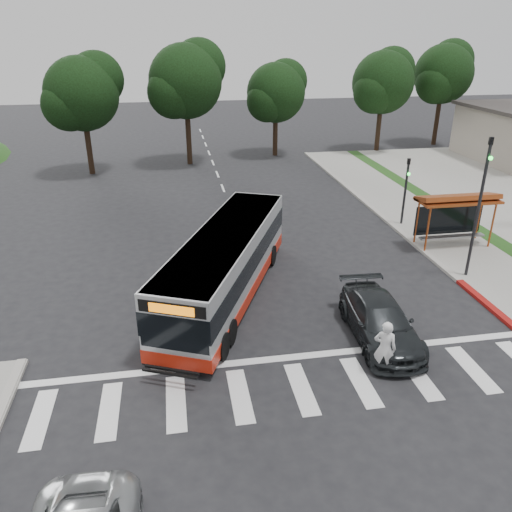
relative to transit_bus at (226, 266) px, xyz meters
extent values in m
plane|color=black|center=(1.63, -1.52, -1.47)|extent=(140.00, 140.00, 0.00)
cube|color=gray|center=(12.63, 6.48, -1.41)|extent=(4.00, 40.00, 0.12)
cube|color=#9E9991|center=(10.63, 6.48, -1.40)|extent=(0.30, 40.00, 0.15)
cube|color=maroon|center=(10.63, -3.52, -1.40)|extent=(0.32, 6.00, 0.15)
cube|color=silver|center=(1.63, -6.52, -1.47)|extent=(18.00, 2.60, 0.01)
cylinder|color=#9D421A|center=(10.63, 2.88, -0.20)|extent=(0.10, 0.10, 2.30)
cylinder|color=#9D421A|center=(14.23, 2.88, -0.20)|extent=(0.10, 0.10, 2.30)
cylinder|color=#9D421A|center=(10.63, 4.08, -0.20)|extent=(0.10, 0.10, 2.30)
cylinder|color=#9D421A|center=(14.23, 4.08, -0.20)|extent=(0.10, 0.10, 2.30)
cube|color=#9D421A|center=(12.43, 3.48, 1.10)|extent=(4.20, 1.60, 0.12)
cube|color=#9D421A|center=(12.43, 3.53, 1.25)|extent=(4.20, 1.32, 0.51)
cube|color=black|center=(12.43, 4.08, -0.15)|extent=(3.80, 0.06, 1.60)
cube|color=gray|center=(12.43, 3.48, -0.90)|extent=(3.60, 0.40, 0.08)
cylinder|color=black|center=(11.23, -0.02, 1.78)|extent=(0.14, 0.14, 6.50)
imported|color=black|center=(11.23, -0.02, 4.53)|extent=(0.16, 0.20, 1.00)
sphere|color=#19E533|center=(11.23, -0.20, 4.18)|extent=(0.18, 0.18, 0.18)
cylinder|color=black|center=(11.23, 6.98, 0.53)|extent=(0.14, 0.14, 4.00)
imported|color=black|center=(11.23, 6.98, 2.03)|extent=(0.16, 0.20, 1.00)
sphere|color=#19E533|center=(11.23, 6.80, 1.68)|extent=(0.18, 0.18, 0.18)
cylinder|color=black|center=(17.63, 26.48, 0.83)|extent=(0.44, 0.44, 4.40)
sphere|color=black|center=(17.63, 26.48, 4.83)|extent=(5.60, 5.60, 5.60)
sphere|color=black|center=(18.75, 27.32, 5.83)|extent=(4.20, 4.20, 4.20)
sphere|color=black|center=(16.65, 25.78, 4.13)|extent=(3.92, 3.92, 3.92)
cylinder|color=black|center=(24.63, 28.48, 0.95)|extent=(0.44, 0.44, 4.84)
sphere|color=black|center=(24.63, 28.48, 5.35)|extent=(5.60, 5.60, 5.60)
sphere|color=black|center=(25.75, 29.32, 6.45)|extent=(4.20, 4.20, 4.20)
sphere|color=black|center=(23.65, 27.78, 4.58)|extent=(3.92, 3.92, 3.92)
cylinder|color=black|center=(-0.37, 24.48, 0.95)|extent=(0.44, 0.44, 4.84)
sphere|color=black|center=(-0.37, 24.48, 5.35)|extent=(6.00, 6.00, 6.00)
sphere|color=black|center=(0.83, 25.38, 6.45)|extent=(4.50, 4.50, 4.50)
sphere|color=black|center=(-1.42, 23.73, 4.58)|extent=(4.20, 4.20, 4.20)
cylinder|color=black|center=(7.63, 26.48, 0.51)|extent=(0.44, 0.44, 3.96)
sphere|color=black|center=(7.63, 26.48, 4.11)|extent=(5.20, 5.20, 5.20)
sphere|color=black|center=(8.67, 27.26, 5.01)|extent=(3.90, 3.90, 3.90)
sphere|color=black|center=(6.72, 25.83, 3.48)|extent=(3.64, 3.64, 3.64)
cylinder|color=black|center=(-8.37, 22.48, 0.73)|extent=(0.44, 0.44, 4.40)
sphere|color=black|center=(-8.37, 22.48, 4.73)|extent=(5.60, 5.60, 5.60)
sphere|color=black|center=(-7.25, 23.32, 5.73)|extent=(4.20, 4.20, 4.20)
sphere|color=black|center=(-9.35, 21.78, 4.03)|extent=(3.92, 3.92, 3.92)
imported|color=silver|center=(4.48, -6.21, -0.47)|extent=(0.87, 0.77, 2.01)
imported|color=#212426|center=(5.20, -4.18, -0.73)|extent=(2.33, 5.22, 1.49)
camera|label=1|loc=(-2.00, -18.96, 8.98)|focal=35.00mm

